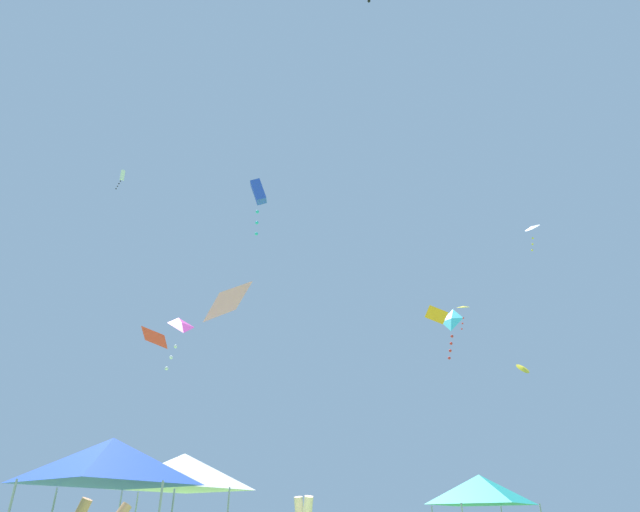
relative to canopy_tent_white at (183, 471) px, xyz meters
The scene contains 13 objects.
canopy_tent_white is the anchor object (origin of this frame).
canopy_tent_blue 5.38m from the canopy_tent_white, 104.68° to the right, with size 3.30×3.30×3.54m.
canopy_tent_teal 10.23m from the canopy_tent_white, ahead, with size 2.96×2.96×3.17m.
kite_white_box 23.37m from the canopy_tent_white, 122.86° to the left, with size 0.42×0.51×1.56m.
kite_red_diamond 6.89m from the canopy_tent_white, 122.64° to the left, with size 1.44×1.47×0.54m.
kite_yellow_delta 23.35m from the canopy_tent_white, 28.36° to the left, with size 1.04×0.88×0.76m.
kite_yellow_diamond 14.41m from the canopy_tent_white, 10.83° to the left, with size 0.64×0.77×1.29m.
kite_cyan_diamond 21.08m from the canopy_tent_white, 35.15° to the left, with size 1.41×1.39×3.29m.
kite_white_delta 25.74m from the canopy_tent_white, 18.71° to the left, with size 1.26×1.29×1.98m.
kite_orange_diamond 18.21m from the canopy_tent_white, 31.96° to the left, with size 1.78×1.83×0.55m.
kite_blue_box 16.22m from the canopy_tent_white, 69.43° to the left, with size 1.05×0.90×3.35m.
kite_magenta_diamond 11.71m from the canopy_tent_white, 101.15° to the left, with size 1.44×1.56×3.17m.
kite_pink_diamond 5.91m from the canopy_tent_white, 68.83° to the right, with size 1.62×1.50×1.11m.
Camera 1 is at (-0.21, -5.32, 1.63)m, focal length 28.98 mm.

